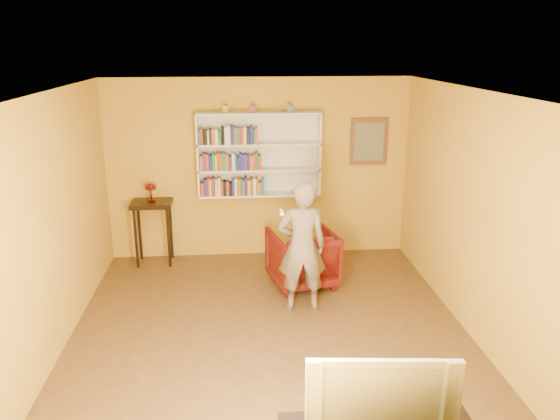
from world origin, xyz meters
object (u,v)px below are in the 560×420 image
at_px(ruby_lustre, 151,189).
at_px(television, 380,390).
at_px(console_table, 152,212).
at_px(armchair, 302,258).
at_px(bookshelf, 259,154).
at_px(person, 302,247).

relative_size(ruby_lustre, television, 0.25).
relative_size(console_table, armchair, 1.13).
relative_size(armchair, television, 0.79).
relative_size(console_table, television, 0.89).
relative_size(ruby_lustre, armchair, 0.32).
relative_size(bookshelf, ruby_lustre, 6.73).
bearing_deg(person, bookshelf, -77.46).
relative_size(bookshelf, person, 1.10).
xyz_separation_m(console_table, person, (2.00, -1.65, 0.03)).
relative_size(person, television, 1.53).
bearing_deg(armchair, console_table, -37.29).
xyz_separation_m(ruby_lustre, armchair, (2.10, -0.94, -0.76)).
height_order(person, television, person).
height_order(ruby_lustre, person, person).
xyz_separation_m(bookshelf, television, (0.63, -4.66, -0.78)).
bearing_deg(person, console_table, -40.16).
bearing_deg(person, television, 93.45).
bearing_deg(ruby_lustre, bookshelf, 5.77).
height_order(console_table, person, person).
distance_m(ruby_lustre, television, 5.03).
height_order(console_table, television, television).
height_order(armchair, person, person).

